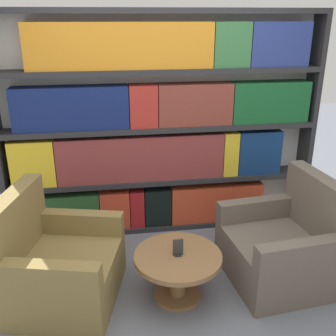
{
  "coord_description": "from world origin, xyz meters",
  "views": [
    {
      "loc": [
        -0.5,
        -2.3,
        2.12
      ],
      "look_at": [
        -0.03,
        0.76,
        0.92
      ],
      "focal_mm": 42.0,
      "sensor_mm": 36.0,
      "label": 1
    }
  ],
  "objects": [
    {
      "name": "armchair_left",
      "position": [
        -0.98,
        0.39,
        0.29
      ],
      "size": [
        1.0,
        1.03,
        0.89
      ],
      "rotation": [
        0.0,
        0.0,
        1.33
      ],
      "color": "olive",
      "rests_on": "ground_plane"
    },
    {
      "name": "bookshelf",
      "position": [
        -0.02,
        1.43,
        1.08
      ],
      "size": [
        3.13,
        0.3,
        2.19
      ],
      "color": "silver",
      "rests_on": "ground_plane"
    },
    {
      "name": "coffee_table",
      "position": [
        -0.03,
        0.25,
        0.28
      ],
      "size": [
        0.69,
        0.69,
        0.39
      ],
      "color": "brown",
      "rests_on": "ground_plane"
    },
    {
      "name": "ground_plane",
      "position": [
        0.0,
        0.0,
        0.0
      ],
      "size": [
        14.0,
        14.0,
        0.0
      ],
      "primitive_type": "plane",
      "color": "slate"
    },
    {
      "name": "armchair_right",
      "position": [
        0.91,
        0.38,
        0.29
      ],
      "size": [
        0.91,
        0.94,
        0.89
      ],
      "rotation": [
        0.0,
        0.0,
        -1.47
      ],
      "color": "brown",
      "rests_on": "ground_plane"
    },
    {
      "name": "table_sign",
      "position": [
        -0.03,
        0.25,
        0.45
      ],
      "size": [
        0.08,
        0.06,
        0.14
      ],
      "color": "black",
      "rests_on": "coffee_table"
    }
  ]
}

